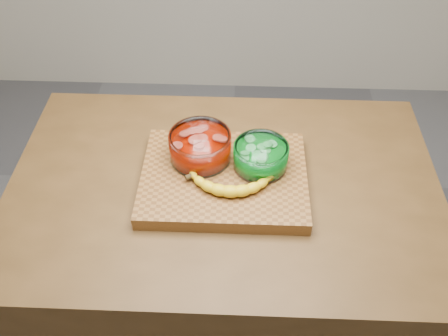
{
  "coord_description": "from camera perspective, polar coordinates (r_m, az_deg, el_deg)",
  "views": [
    {
      "loc": [
        0.04,
        -0.96,
        1.9
      ],
      "look_at": [
        0.0,
        0.0,
        0.96
      ],
      "focal_mm": 40.0,
      "sensor_mm": 36.0,
      "label": 1
    }
  ],
  "objects": [
    {
      "name": "counter",
      "position": [
        1.74,
        0.0,
        -12.1
      ],
      "size": [
        1.2,
        0.8,
        0.9
      ],
      "primitive_type": "cube",
      "color": "#4C3216",
      "rests_on": "ground"
    },
    {
      "name": "bowl_green",
      "position": [
        1.36,
        4.22,
        1.33
      ],
      "size": [
        0.15,
        0.15,
        0.07
      ],
      "color": "white",
      "rests_on": "cutting_board"
    },
    {
      "name": "banana",
      "position": [
        1.3,
        0.78,
        -1.8
      ],
      "size": [
        0.26,
        0.11,
        0.04
      ],
      "primitive_type": null,
      "color": "gold",
      "rests_on": "cutting_board"
    },
    {
      "name": "bowl_red",
      "position": [
        1.38,
        -2.74,
        2.41
      ],
      "size": [
        0.17,
        0.17,
        0.08
      ],
      "color": "white",
      "rests_on": "cutting_board"
    },
    {
      "name": "cutting_board",
      "position": [
        1.37,
        0.0,
        -1.19
      ],
      "size": [
        0.45,
        0.35,
        0.04
      ],
      "primitive_type": "cube",
      "color": "brown",
      "rests_on": "counter"
    }
  ]
}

